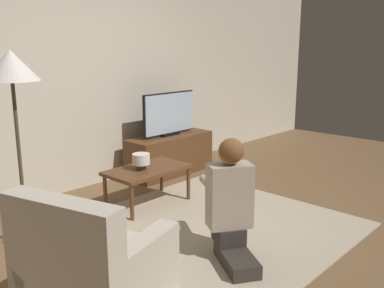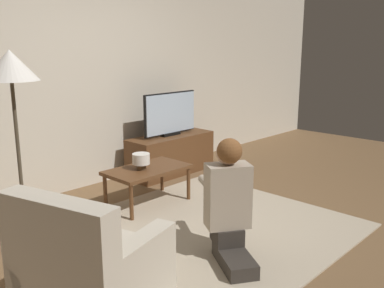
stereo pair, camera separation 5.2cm
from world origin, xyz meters
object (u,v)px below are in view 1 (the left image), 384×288
object	(u,v)px
coffee_table	(148,172)
armchair	(94,275)
person_kneeling	(230,200)
table_lamp	(141,160)
tv	(169,114)
floor_lamp	(12,78)

from	to	relation	value
coffee_table	armchair	xyz separation A→B (m)	(-1.50, -1.20, -0.08)
coffee_table	armchair	distance (m)	1.92
person_kneeling	table_lamp	bearing A→B (deg)	-67.40
coffee_table	armchair	bearing A→B (deg)	-141.22
armchair	person_kneeling	world-z (taller)	person_kneeling
tv	armchair	size ratio (longest dim) A/B	0.94
coffee_table	armchair	size ratio (longest dim) A/B	0.94
tv	table_lamp	bearing A→B (deg)	-147.54
person_kneeling	table_lamp	xyz separation A→B (m)	(0.24, 1.35, 0.03)
tv	person_kneeling	distance (m)	2.42
armchair	table_lamp	size ratio (longest dim) A/B	5.13
tv	person_kneeling	xyz separation A→B (m)	(-1.30, -2.02, -0.31)
armchair	table_lamp	xyz separation A→B (m)	(1.42, 1.21, 0.23)
tv	table_lamp	size ratio (longest dim) A/B	4.81
person_kneeling	coffee_table	bearing A→B (deg)	-70.72
floor_lamp	table_lamp	world-z (taller)	floor_lamp
floor_lamp	table_lamp	xyz separation A→B (m)	(1.26, -0.01, -0.91)
tv	armchair	world-z (taller)	tv
tv	coffee_table	size ratio (longest dim) A/B	1.00
tv	floor_lamp	size ratio (longest dim) A/B	0.53
table_lamp	tv	bearing A→B (deg)	32.46
floor_lamp	table_lamp	distance (m)	1.56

